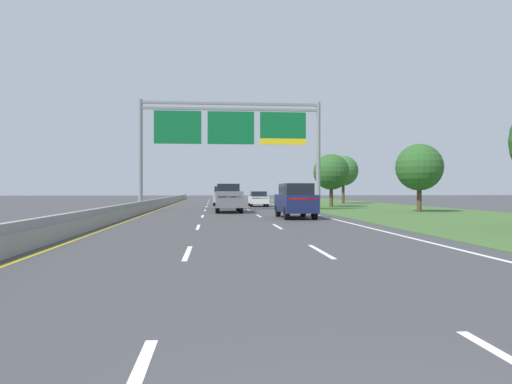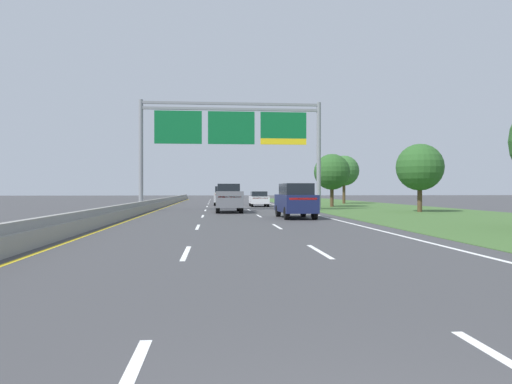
% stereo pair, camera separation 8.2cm
% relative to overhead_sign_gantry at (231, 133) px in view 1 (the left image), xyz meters
% --- Properties ---
extents(ground_plane, '(220.00, 220.00, 0.00)m').
position_rel_overhead_sign_gantry_xyz_m(ground_plane, '(-0.30, -1.48, -6.45)').
color(ground_plane, '#3D3D3F').
extents(lane_striping, '(11.96, 106.00, 0.01)m').
position_rel_overhead_sign_gantry_xyz_m(lane_striping, '(-0.30, -1.94, -6.45)').
color(lane_striping, white).
rests_on(lane_striping, ground).
extents(grass_verge_right, '(14.00, 110.00, 0.02)m').
position_rel_overhead_sign_gantry_xyz_m(grass_verge_right, '(13.65, -1.48, -6.44)').
color(grass_verge_right, '#3D602D').
rests_on(grass_verge_right, ground).
extents(median_barrier_concrete, '(0.60, 110.00, 0.85)m').
position_rel_overhead_sign_gantry_xyz_m(median_barrier_concrete, '(-6.90, -1.48, -6.10)').
color(median_barrier_concrete, gray).
rests_on(median_barrier_concrete, ground).
extents(overhead_sign_gantry, '(15.06, 0.42, 9.08)m').
position_rel_overhead_sign_gantry_xyz_m(overhead_sign_gantry, '(0.00, 0.00, 0.00)').
color(overhead_sign_gantry, gray).
rests_on(overhead_sign_gantry, ground).
extents(pickup_truck_grey, '(2.01, 5.40, 2.20)m').
position_rel_overhead_sign_gantry_xyz_m(pickup_truck_grey, '(-0.29, -2.48, -5.38)').
color(pickup_truck_grey, slate).
rests_on(pickup_truck_grey, ground).
extents(car_white_right_lane_sedan, '(1.88, 4.42, 1.57)m').
position_rel_overhead_sign_gantry_xyz_m(car_white_right_lane_sedan, '(3.18, 9.57, -5.63)').
color(car_white_right_lane_sedan, silver).
rests_on(car_white_right_lane_sedan, ground).
extents(car_navy_right_lane_suv, '(1.99, 4.73, 2.11)m').
position_rel_overhead_sign_gantry_xyz_m(car_navy_right_lane_suv, '(3.55, -10.48, -5.35)').
color(car_navy_right_lane_suv, '#161E47').
rests_on(car_navy_right_lane_suv, ground).
extents(car_silver_centre_lane_suv, '(1.97, 4.73, 2.11)m').
position_rel_overhead_sign_gantry_xyz_m(car_silver_centre_lane_suv, '(-0.48, 13.49, -5.35)').
color(car_silver_centre_lane_suv, '#B2B5BA').
rests_on(car_silver_centre_lane_suv, ground).
extents(roadside_tree_mid, '(3.63, 3.63, 5.30)m').
position_rel_overhead_sign_gantry_xyz_m(roadside_tree_mid, '(14.46, -3.68, -2.98)').
color(roadside_tree_mid, '#4C3823').
rests_on(roadside_tree_mid, ground).
extents(roadside_tree_far, '(3.64, 3.64, 5.37)m').
position_rel_overhead_sign_gantry_xyz_m(roadside_tree_far, '(10.46, 7.95, -2.91)').
color(roadside_tree_far, '#4C3823').
rests_on(roadside_tree_far, ground).
extents(roadside_tree_distant, '(3.77, 3.77, 6.02)m').
position_rel_overhead_sign_gantry_xyz_m(roadside_tree_distant, '(14.74, 18.79, -2.34)').
color(roadside_tree_distant, '#4C3823').
rests_on(roadside_tree_distant, ground).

